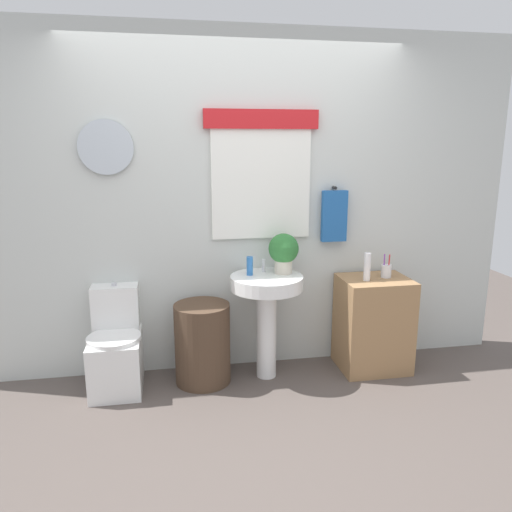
{
  "coord_description": "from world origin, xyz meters",
  "views": [
    {
      "loc": [
        -0.52,
        -2.57,
        1.76
      ],
      "look_at": [
        0.08,
        0.8,
        0.97
      ],
      "focal_mm": 34.15,
      "sensor_mm": 36.0,
      "label": 1
    }
  ],
  "objects_px": {
    "potted_plant": "(284,251)",
    "toothbrush_cup": "(386,271)",
    "wooden_cabinet": "(373,324)",
    "laundry_hamper": "(203,343)",
    "toilet": "(116,350)",
    "pedestal_sink": "(267,300)",
    "lotion_bottle": "(367,267)",
    "soap_bottle": "(250,266)"
  },
  "relations": [
    {
      "from": "potted_plant",
      "to": "pedestal_sink",
      "type": "bearing_deg",
      "value": -156.8
    },
    {
      "from": "toothbrush_cup",
      "to": "pedestal_sink",
      "type": "bearing_deg",
      "value": -178.8
    },
    {
      "from": "toilet",
      "to": "pedestal_sink",
      "type": "bearing_deg",
      "value": -1.72
    },
    {
      "from": "pedestal_sink",
      "to": "lotion_bottle",
      "type": "relative_size",
      "value": 3.73
    },
    {
      "from": "laundry_hamper",
      "to": "pedestal_sink",
      "type": "xyz_separation_m",
      "value": [
        0.49,
        0.0,
        0.31
      ]
    },
    {
      "from": "lotion_bottle",
      "to": "toothbrush_cup",
      "type": "height_order",
      "value": "lotion_bottle"
    },
    {
      "from": "toilet",
      "to": "laundry_hamper",
      "type": "xyz_separation_m",
      "value": [
        0.63,
        -0.03,
        0.02
      ]
    },
    {
      "from": "lotion_bottle",
      "to": "soap_bottle",
      "type": "bearing_deg",
      "value": 174.23
    },
    {
      "from": "toilet",
      "to": "toothbrush_cup",
      "type": "relative_size",
      "value": 4.1
    },
    {
      "from": "pedestal_sink",
      "to": "wooden_cabinet",
      "type": "xyz_separation_m",
      "value": [
        0.86,
        0.0,
        -0.24
      ]
    },
    {
      "from": "pedestal_sink",
      "to": "soap_bottle",
      "type": "relative_size",
      "value": 5.69
    },
    {
      "from": "laundry_hamper",
      "to": "lotion_bottle",
      "type": "distance_m",
      "value": 1.37
    },
    {
      "from": "potted_plant",
      "to": "toothbrush_cup",
      "type": "bearing_deg",
      "value": -2.8
    },
    {
      "from": "toilet",
      "to": "wooden_cabinet",
      "type": "xyz_separation_m",
      "value": [
        1.98,
        -0.03,
        0.08
      ]
    },
    {
      "from": "pedestal_sink",
      "to": "wooden_cabinet",
      "type": "relative_size",
      "value": 1.08
    },
    {
      "from": "wooden_cabinet",
      "to": "laundry_hamper",
      "type": "bearing_deg",
      "value": 180.0
    },
    {
      "from": "toilet",
      "to": "laundry_hamper",
      "type": "distance_m",
      "value": 0.63
    },
    {
      "from": "toothbrush_cup",
      "to": "potted_plant",
      "type": "bearing_deg",
      "value": 177.2
    },
    {
      "from": "wooden_cabinet",
      "to": "lotion_bottle",
      "type": "distance_m",
      "value": 0.49
    },
    {
      "from": "laundry_hamper",
      "to": "soap_bottle",
      "type": "height_order",
      "value": "soap_bottle"
    },
    {
      "from": "toilet",
      "to": "pedestal_sink",
      "type": "distance_m",
      "value": 1.17
    },
    {
      "from": "wooden_cabinet",
      "to": "lotion_bottle",
      "type": "relative_size",
      "value": 3.44
    },
    {
      "from": "pedestal_sink",
      "to": "lotion_bottle",
      "type": "height_order",
      "value": "lotion_bottle"
    },
    {
      "from": "soap_bottle",
      "to": "potted_plant",
      "type": "bearing_deg",
      "value": 2.2
    },
    {
      "from": "wooden_cabinet",
      "to": "potted_plant",
      "type": "distance_m",
      "value": 0.95
    },
    {
      "from": "soap_bottle",
      "to": "pedestal_sink",
      "type": "bearing_deg",
      "value": -22.62
    },
    {
      "from": "toilet",
      "to": "potted_plant",
      "type": "relative_size",
      "value": 2.49
    },
    {
      "from": "laundry_hamper",
      "to": "potted_plant",
      "type": "relative_size",
      "value": 2.0
    },
    {
      "from": "pedestal_sink",
      "to": "potted_plant",
      "type": "distance_m",
      "value": 0.39
    },
    {
      "from": "laundry_hamper",
      "to": "wooden_cabinet",
      "type": "distance_m",
      "value": 1.35
    },
    {
      "from": "pedestal_sink",
      "to": "potted_plant",
      "type": "relative_size",
      "value": 2.64
    },
    {
      "from": "lotion_bottle",
      "to": "wooden_cabinet",
      "type": "bearing_deg",
      "value": 23.39
    },
    {
      "from": "wooden_cabinet",
      "to": "potted_plant",
      "type": "relative_size",
      "value": 2.43
    },
    {
      "from": "laundry_hamper",
      "to": "pedestal_sink",
      "type": "bearing_deg",
      "value": 0.0
    },
    {
      "from": "potted_plant",
      "to": "toothbrush_cup",
      "type": "distance_m",
      "value": 0.84
    },
    {
      "from": "potted_plant",
      "to": "toothbrush_cup",
      "type": "relative_size",
      "value": 1.65
    },
    {
      "from": "pedestal_sink",
      "to": "toothbrush_cup",
      "type": "height_order",
      "value": "toothbrush_cup"
    },
    {
      "from": "pedestal_sink",
      "to": "wooden_cabinet",
      "type": "bearing_deg",
      "value": 0.0
    },
    {
      "from": "lotion_bottle",
      "to": "potted_plant",
      "type": "bearing_deg",
      "value": 170.99
    },
    {
      "from": "laundry_hamper",
      "to": "soap_bottle",
      "type": "bearing_deg",
      "value": 7.72
    },
    {
      "from": "soap_bottle",
      "to": "wooden_cabinet",
      "type": "bearing_deg",
      "value": -2.91
    },
    {
      "from": "laundry_hamper",
      "to": "toilet",
      "type": "bearing_deg",
      "value": 176.95
    }
  ]
}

